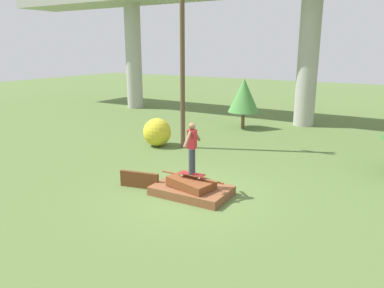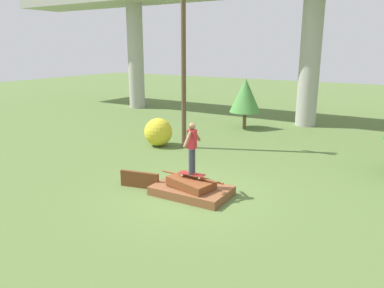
# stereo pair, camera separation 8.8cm
# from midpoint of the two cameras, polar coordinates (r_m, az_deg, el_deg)

# --- Properties ---
(ground_plane) EXTENTS (80.00, 80.00, 0.00)m
(ground_plane) POSITION_cam_midpoint_polar(r_m,az_deg,el_deg) (11.17, 0.19, -7.71)
(ground_plane) COLOR #567038
(scrap_pile) EXTENTS (2.27, 1.45, 0.58)m
(scrap_pile) POSITION_cam_midpoint_polar(r_m,az_deg,el_deg) (11.08, 0.17, -6.81)
(scrap_pile) COLOR brown
(scrap_pile) RESTS_ON ground_plane
(scrap_plank_loose) EXTENTS (1.27, 0.38, 0.51)m
(scrap_plank_loose) POSITION_cam_midpoint_polar(r_m,az_deg,el_deg) (11.73, -7.77, -5.42)
(scrap_plank_loose) COLOR #5B3319
(scrap_plank_loose) RESTS_ON ground_plane
(skateboard) EXTENTS (0.81, 0.31, 0.09)m
(skateboard) POSITION_cam_midpoint_polar(r_m,az_deg,el_deg) (10.92, 0.23, -4.59)
(skateboard) COLOR maroon
(skateboard) RESTS_ON scrap_pile
(skater) EXTENTS (0.24, 1.05, 1.50)m
(skater) POSITION_cam_midpoint_polar(r_m,az_deg,el_deg) (10.67, 0.24, -0.17)
(skater) COLOR #383D4C
(skater) RESTS_ON skateboard
(utility_pole) EXTENTS (1.30, 0.20, 7.69)m
(utility_pole) POSITION_cam_midpoint_polar(r_m,az_deg,el_deg) (15.74, -1.13, 13.59)
(utility_pole) COLOR brown
(utility_pole) RESTS_ON ground_plane
(tree_behind_left) EXTENTS (1.65, 1.65, 2.66)m
(tree_behind_left) POSITION_cam_midpoint_polar(r_m,az_deg,el_deg) (20.08, 8.26, 7.33)
(tree_behind_left) COLOR brown
(tree_behind_left) RESTS_ON ground_plane
(bush_yellow_flowering) EXTENTS (1.23, 1.23, 1.23)m
(bush_yellow_flowering) POSITION_cam_midpoint_polar(r_m,az_deg,el_deg) (16.49, -5.01, 1.82)
(bush_yellow_flowering) COLOR gold
(bush_yellow_flowering) RESTS_ON ground_plane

